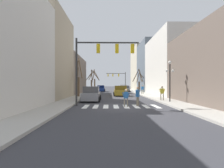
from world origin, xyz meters
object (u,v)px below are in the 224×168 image
at_px(street_tree_right_far, 92,82).
at_px(street_tree_left_far, 78,80).
at_px(traffic_signal_far, 118,77).
at_px(car_parked_left_near, 125,89).
at_px(car_parked_right_mid, 123,88).
at_px(pedestrian_on_left_sidewalk, 142,89).
at_px(car_parked_left_far, 120,91).
at_px(street_tree_left_near, 94,80).
at_px(car_driving_toward_lane, 101,89).
at_px(pedestrian_waiting_at_curb, 126,96).
at_px(car_parked_right_near, 91,94).
at_px(pedestrian_near_right_corner, 162,92).
at_px(traffic_signal_near, 99,56).
at_px(pedestrian_on_right_sidewalk, 138,95).
at_px(street_tree_left_mid, 139,81).
at_px(car_parked_left_mid, 122,90).
at_px(street_lamp_right_corner, 170,73).

xyz_separation_m(street_tree_right_far, street_tree_left_far, (-0.59, -14.84, 0.02)).
bearing_deg(traffic_signal_far, street_tree_right_far, -115.89).
distance_m(car_parked_left_near, street_tree_right_far, 9.63).
bearing_deg(car_parked_right_mid, pedestrian_on_left_sidewalk, -174.51).
bearing_deg(car_parked_left_far, traffic_signal_far, -2.22).
xyz_separation_m(car_parked_left_near, street_tree_left_near, (-8.53, 3.53, 2.25)).
bearing_deg(pedestrian_on_left_sidewalk, traffic_signal_far, 80.51).
distance_m(car_driving_toward_lane, pedestrian_waiting_at_curb, 29.61).
distance_m(car_parked_right_near, pedestrian_near_right_corner, 8.19).
bearing_deg(street_tree_left_near, traffic_signal_near, -84.12).
relative_size(pedestrian_on_right_sidewalk, street_tree_right_far, 0.34).
distance_m(car_parked_right_near, street_tree_left_mid, 21.02).
bearing_deg(street_tree_left_near, pedestrian_near_right_corner, -70.50).
xyz_separation_m(car_parked_right_near, car_parked_right_mid, (6.29, 30.98, -0.01)).
xyz_separation_m(car_parked_left_mid, car_parked_right_near, (-4.83, -16.16, 0.03)).
bearing_deg(car_parked_right_mid, street_lamp_right_corner, -176.11).
distance_m(car_parked_right_mid, street_tree_left_mid, 12.47).
xyz_separation_m(street_lamp_right_corner, street_tree_left_far, (-11.08, 7.76, -0.65)).
bearing_deg(car_driving_toward_lane, car_parked_left_far, -165.77).
bearing_deg(car_driving_toward_lane, car_parked_left_near, -83.01).
distance_m(car_driving_toward_lane, pedestrian_on_right_sidewalk, 29.11).
distance_m(car_parked_left_near, car_parked_right_mid, 5.91).
bearing_deg(pedestrian_waiting_at_curb, car_parked_right_near, -53.17).
distance_m(car_parked_left_far, car_parked_right_mid, 22.26).
relative_size(pedestrian_near_right_corner, street_tree_left_near, 0.27).
distance_m(traffic_signal_near, car_parked_left_mid, 21.14).
height_order(street_lamp_right_corner, pedestrian_near_right_corner, street_lamp_right_corner).
height_order(car_parked_right_near, pedestrian_waiting_at_curb, car_parked_right_near).
xyz_separation_m(street_lamp_right_corner, car_parked_right_mid, (-2.25, 33.10, -2.42)).
bearing_deg(car_parked_left_mid, pedestrian_on_left_sidewalk, -145.58).
distance_m(traffic_signal_far, pedestrian_near_right_corner, 35.52).
xyz_separation_m(car_driving_toward_lane, pedestrian_on_left_sidewalk, (8.20, -13.02, 0.34)).
bearing_deg(street_tree_left_far, car_driving_toward_lane, 82.30).
distance_m(car_parked_left_near, street_tree_left_mid, 6.93).
xyz_separation_m(car_parked_left_mid, street_tree_left_far, (-7.37, -10.52, 1.80)).
distance_m(traffic_signal_near, traffic_signal_far, 39.07).
height_order(car_parked_right_mid, street_tree_right_far, street_tree_right_far).
relative_size(car_parked_left_mid, pedestrian_on_right_sidewalk, 2.77).
bearing_deg(street_tree_right_far, pedestrian_near_right_corner, -64.45).
relative_size(traffic_signal_far, street_tree_left_far, 1.08).
xyz_separation_m(car_parked_left_mid, car_driving_toward_lane, (-4.85, 8.13, -0.01)).
bearing_deg(pedestrian_on_left_sidewalk, pedestrian_waiting_at_curb, -123.23).
xyz_separation_m(car_parked_right_mid, pedestrian_near_right_corner, (1.87, -31.64, 0.31)).
height_order(pedestrian_waiting_at_curb, street_tree_left_mid, street_tree_left_mid).
relative_size(street_lamp_right_corner, car_parked_left_far, 1.02).
distance_m(car_parked_left_far, car_driving_toward_lane, 15.93).
bearing_deg(pedestrian_on_left_sidewalk, street_tree_left_near, 103.43).
xyz_separation_m(car_parked_left_mid, pedestrian_on_right_sidewalk, (-0.10, -20.59, 0.27)).
distance_m(traffic_signal_far, pedestrian_waiting_at_curb, 39.84).
height_order(traffic_signal_near, car_parked_right_mid, traffic_signal_near).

